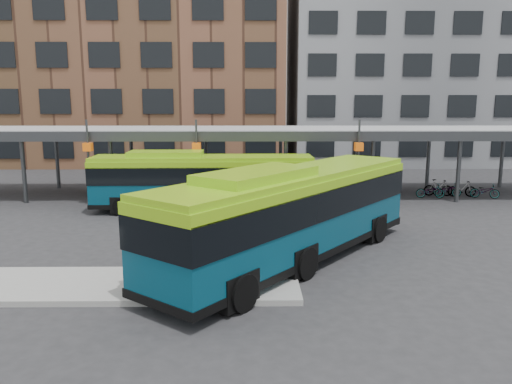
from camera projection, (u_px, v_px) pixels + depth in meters
The scene contains 9 objects.
ground at pixel (251, 258), 18.64m from camera, with size 120.00×120.00×0.00m, color #28282B.
boarding_island at pixel (76, 285), 15.62m from camera, with size 14.00×3.00×0.18m, color gray.
canopy at pixel (250, 132), 30.61m from camera, with size 40.00×6.53×4.80m.
building_brick at pixel (147, 47), 48.07m from camera, with size 26.00×14.00×22.00m, color brown.
building_grey at pixel (415, 58), 48.51m from camera, with size 24.00×14.00×20.00m, color slate.
bus_front at pixel (293, 212), 17.84m from camera, with size 10.30×11.96×3.60m.
bus_rear at pixel (202, 180), 26.52m from camera, with size 11.65×2.77×3.20m.
pedestrian at pixel (132, 259), 14.93m from camera, with size 0.66×0.78×1.81m.
bike_rack at pixel (452, 190), 30.50m from camera, with size 5.05×1.65×1.04m.
Camera 1 is at (0.01, -17.90, 5.74)m, focal length 35.00 mm.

